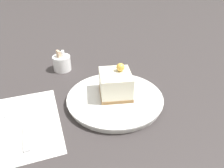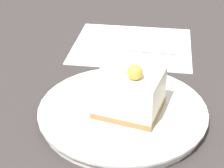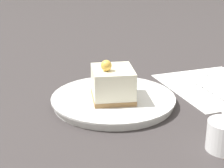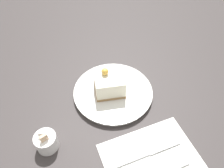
% 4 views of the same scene
% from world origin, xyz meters
% --- Properties ---
extents(ground_plane, '(4.00, 4.00, 0.00)m').
position_xyz_m(ground_plane, '(0.00, 0.00, 0.00)').
color(ground_plane, '#383333').
extents(plate, '(0.27, 0.27, 0.02)m').
position_xyz_m(plate, '(0.02, -0.00, 0.01)').
color(plate, silver).
rests_on(plate, ground_plane).
extents(cake_slice, '(0.10, 0.11, 0.09)m').
position_xyz_m(cake_slice, '(0.03, 0.01, 0.05)').
color(cake_slice, '#9E7547').
rests_on(cake_slice, plate).
extents(napkin, '(0.22, 0.26, 0.00)m').
position_xyz_m(napkin, '(-0.24, -0.02, 0.00)').
color(napkin, white).
rests_on(napkin, ground_plane).
extents(knife, '(0.02, 0.19, 0.00)m').
position_xyz_m(knife, '(-0.21, -0.03, 0.01)').
color(knife, silver).
rests_on(knife, napkin).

